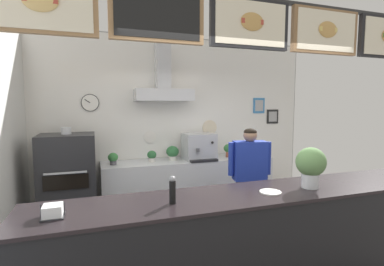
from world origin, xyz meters
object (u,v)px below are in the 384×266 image
object	(u,v)px
potted_rosemary	(152,156)
pepper_grinder	(173,190)
espresso_machine	(199,147)
condiment_plate	(270,192)
pizza_oven	(69,184)
basil_vase	(311,165)
potted_basil	(228,149)
shop_worker	(249,180)
potted_sage	(113,158)
potted_oregano	(173,152)
napkin_holder	(53,212)

from	to	relation	value
potted_rosemary	pepper_grinder	distance (m)	2.44
espresso_machine	condiment_plate	world-z (taller)	espresso_machine
pizza_oven	condiment_plate	distance (m)	2.91
potted_rosemary	basil_vase	bearing A→B (deg)	-64.83
pizza_oven	potted_basil	xyz separation A→B (m)	(2.67, 0.26, 0.33)
shop_worker	pepper_grinder	distance (m)	1.87
condiment_plate	espresso_machine	bearing A→B (deg)	86.22
shop_worker	pepper_grinder	xyz separation A→B (m)	(-1.41, -1.18, 0.34)
potted_basil	condiment_plate	xyz separation A→B (m)	(-0.74, -2.42, -0.01)
potted_rosemary	potted_basil	bearing A→B (deg)	-0.33
potted_rosemary	potted_sage	size ratio (longest dim) A/B	0.99
shop_worker	pepper_grinder	size ratio (longest dim) A/B	6.54
shop_worker	potted_rosemary	xyz separation A→B (m)	(-1.13, 1.24, 0.20)
potted_oregano	basil_vase	xyz separation A→B (m)	(0.77, -2.44, 0.21)
pizza_oven	potted_oregano	distance (m)	1.69
espresso_machine	potted_sage	world-z (taller)	espresso_machine
napkin_holder	espresso_machine	bearing A→B (deg)	49.80
pizza_oven	potted_oregano	world-z (taller)	pizza_oven
condiment_plate	pizza_oven	bearing A→B (deg)	131.84
potted_oregano	basil_vase	world-z (taller)	basil_vase
potted_basil	potted_rosemary	bearing A→B (deg)	179.67
napkin_holder	potted_rosemary	bearing A→B (deg)	63.66
potted_basil	potted_oregano	size ratio (longest dim) A/B	0.96
pizza_oven	espresso_machine	world-z (taller)	pizza_oven
potted_rosemary	condiment_plate	distance (m)	2.52
basil_vase	pizza_oven	bearing A→B (deg)	138.31
pizza_oven	condiment_plate	xyz separation A→B (m)	(1.93, -2.16, 0.32)
pizza_oven	shop_worker	size ratio (longest dim) A/B	1.00
potted_oregano	potted_rosemary	distance (m)	0.36
pizza_oven	potted_oregano	size ratio (longest dim) A/B	6.31
basil_vase	potted_oregano	bearing A→B (deg)	107.56
potted_rosemary	condiment_plate	xyz separation A→B (m)	(0.66, -2.43, 0.03)
espresso_machine	potted_sage	bearing A→B (deg)	-179.99
shop_worker	condiment_plate	world-z (taller)	shop_worker
espresso_machine	pepper_grinder	size ratio (longest dim) A/B	2.23
pepper_grinder	basil_vase	world-z (taller)	basil_vase
potted_basil	basil_vase	xyz separation A→B (m)	(-0.27, -2.40, 0.21)
shop_worker	napkin_holder	distance (m)	2.62
pizza_oven	napkin_holder	world-z (taller)	pizza_oven
potted_sage	pepper_grinder	distance (m)	2.42
condiment_plate	potted_basil	bearing A→B (deg)	73.08
shop_worker	napkin_holder	world-z (taller)	shop_worker
pepper_grinder	basil_vase	xyz separation A→B (m)	(1.42, 0.01, 0.11)
potted_basil	basil_vase	size ratio (longest dim) A/B	0.58
espresso_machine	pizza_oven	bearing A→B (deg)	-173.50
shop_worker	basil_vase	distance (m)	1.25
potted_basil	potted_oregano	xyz separation A→B (m)	(-1.04, 0.03, -0.01)
pizza_oven	condiment_plate	size ratio (longest dim) A/B	7.67
pizza_oven	espresso_machine	bearing A→B (deg)	6.50
potted_sage	basil_vase	bearing A→B (deg)	-53.50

